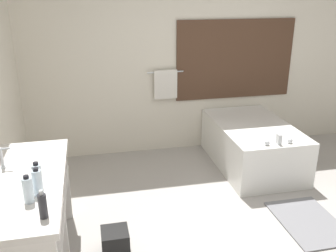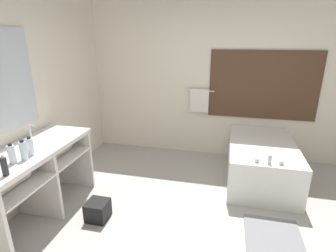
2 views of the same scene
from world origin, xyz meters
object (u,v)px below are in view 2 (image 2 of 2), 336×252
at_px(water_bottle_3, 30,147).
at_px(soap_dispenser, 4,166).
at_px(bathtub, 261,159).
at_px(water_bottle_2, 23,151).
at_px(water_bottle_1, 12,154).
at_px(waste_bin, 98,210).

bearing_deg(water_bottle_3, soap_dispenser, -79.61).
relative_size(bathtub, water_bottle_2, 7.28).
height_order(water_bottle_1, soap_dispenser, water_bottle_1).
bearing_deg(waste_bin, bathtub, 35.84).
bearing_deg(waste_bin, soap_dispenser, -125.51).
relative_size(water_bottle_3, soap_dispenser, 1.03).
bearing_deg(soap_dispenser, water_bottle_1, 118.69).
bearing_deg(water_bottle_1, water_bottle_2, 60.27).
relative_size(water_bottle_1, water_bottle_2, 0.97).
relative_size(bathtub, soap_dispenser, 7.73).
height_order(water_bottle_1, water_bottle_3, water_bottle_1).
xyz_separation_m(water_bottle_3, soap_dispenser, (0.07, -0.41, -0.01)).
bearing_deg(soap_dispenser, water_bottle_3, 100.39).
relative_size(water_bottle_2, water_bottle_3, 1.03).
distance_m(water_bottle_1, waste_bin, 1.12).
relative_size(bathtub, waste_bin, 6.27).
distance_m(bathtub, waste_bin, 2.37).
height_order(water_bottle_3, soap_dispenser, water_bottle_3).
bearing_deg(water_bottle_3, waste_bin, 24.49).
xyz_separation_m(bathtub, water_bottle_3, (-2.45, -1.63, 0.65)).
distance_m(water_bottle_3, soap_dispenser, 0.41).
height_order(bathtub, waste_bin, bathtub).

